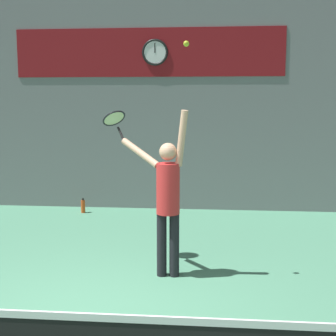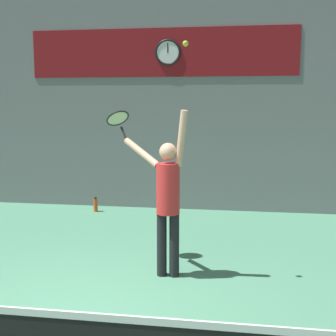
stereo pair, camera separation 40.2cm
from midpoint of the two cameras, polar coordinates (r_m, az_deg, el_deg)
ground_plane at (r=5.08m, az=-9.74°, el=-18.81°), size 18.00×18.00×0.00m
back_wall at (r=9.96m, az=0.40°, el=9.30°), size 18.00×0.10×5.00m
sponsor_banner at (r=9.95m, az=0.35°, el=13.90°), size 5.59×0.02×0.99m
scoreboard_clock at (r=9.91m, az=1.17°, el=13.93°), size 0.54×0.05×0.54m
tennis_player at (r=6.07m, az=1.81°, el=-3.32°), size 0.97×0.61×2.19m
tennis_racket at (r=6.67m, az=-4.37°, el=5.91°), size 0.43×0.43×0.43m
tennis_ball at (r=5.85m, az=4.19°, el=14.90°), size 0.07×0.07×0.07m
water_bottle at (r=9.93m, az=-7.67°, el=-4.49°), size 0.08×0.08×0.31m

